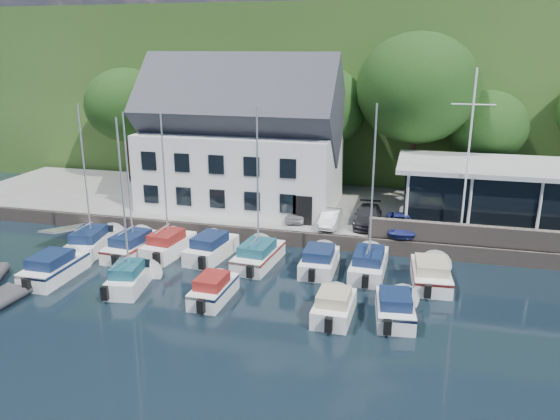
# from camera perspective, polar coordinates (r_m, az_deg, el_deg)

# --- Properties ---
(ground) EXTENTS (180.00, 180.00, 0.00)m
(ground) POSITION_cam_1_polar(r_m,az_deg,el_deg) (25.46, -0.36, -12.60)
(ground) COLOR black
(ground) RESTS_ON ground
(quay) EXTENTS (60.00, 13.00, 1.00)m
(quay) POSITION_cam_1_polar(r_m,az_deg,el_deg) (41.15, 5.85, -0.25)
(quay) COLOR gray
(quay) RESTS_ON ground
(quay_face) EXTENTS (60.00, 0.30, 1.00)m
(quay_face) POSITION_cam_1_polar(r_m,az_deg,el_deg) (35.06, 4.23, -3.27)
(quay_face) COLOR #675B52
(quay_face) RESTS_ON ground
(hillside) EXTENTS (160.00, 75.00, 16.00)m
(hillside) POSITION_cam_1_polar(r_m,az_deg,el_deg) (83.76, 10.80, 13.43)
(hillside) COLOR #314F1D
(hillside) RESTS_ON ground
(field_patch) EXTENTS (50.00, 30.00, 0.30)m
(field_patch) POSITION_cam_1_polar(r_m,az_deg,el_deg) (91.55, 16.73, 18.42)
(field_patch) COLOR #606C36
(field_patch) RESTS_ON hillside
(harbor_building) EXTENTS (14.40, 8.20, 8.70)m
(harbor_building) POSITION_cam_1_polar(r_m,az_deg,el_deg) (40.64, -4.02, 6.62)
(harbor_building) COLOR white
(harbor_building) RESTS_ON quay
(club_pavilion) EXTENTS (13.20, 7.20, 4.10)m
(club_pavilion) POSITION_cam_1_polar(r_m,az_deg,el_deg) (38.99, 21.81, 1.55)
(club_pavilion) COLOR black
(club_pavilion) RESTS_ON quay
(seawall) EXTENTS (18.00, 0.50, 1.20)m
(seawall) POSITION_cam_1_polar(r_m,az_deg,el_deg) (35.18, 24.02, -2.76)
(seawall) COLOR #675B52
(seawall) RESTS_ON quay
(gangway) EXTENTS (1.20, 6.00, 1.40)m
(gangway) POSITION_cam_1_polar(r_m,az_deg,el_deg) (39.68, -20.52, -2.67)
(gangway) COLOR silver
(gangway) RESTS_ON ground
(car_silver) EXTENTS (1.95, 3.46, 1.11)m
(car_silver) POSITION_cam_1_polar(r_m,az_deg,el_deg) (37.55, 1.59, -0.16)
(car_silver) COLOR silver
(car_silver) RESTS_ON quay
(car_white) EXTENTS (1.22, 3.33, 1.09)m
(car_white) POSITION_cam_1_polar(r_m,az_deg,el_deg) (36.28, 5.29, -0.85)
(car_white) COLOR silver
(car_white) RESTS_ON quay
(car_dgrey) EXTENTS (1.79, 4.24, 1.22)m
(car_dgrey) POSITION_cam_1_polar(r_m,az_deg,el_deg) (36.82, 9.17, -0.63)
(car_dgrey) COLOR #2B2B30
(car_dgrey) RESTS_ON quay
(car_blue) EXTENTS (1.65, 3.58, 1.19)m
(car_blue) POSITION_cam_1_polar(r_m,az_deg,el_deg) (35.85, 12.55, -1.33)
(car_blue) COLOR navy
(car_blue) RESTS_ON quay
(flagpole) EXTENTS (2.48, 0.20, 10.31)m
(flagpole) POSITION_cam_1_polar(r_m,az_deg,el_deg) (34.36, 19.06, 5.24)
(flagpole) COLOR white
(flagpole) RESTS_ON quay
(tree_0) EXTENTS (7.12, 7.12, 9.73)m
(tree_0) POSITION_cam_1_polar(r_m,az_deg,el_deg) (50.74, -15.64, 8.67)
(tree_0) COLOR #13330F
(tree_0) RESTS_ON quay
(tree_1) EXTENTS (7.41, 7.41, 10.13)m
(tree_1) POSITION_cam_1_polar(r_m,az_deg,el_deg) (47.53, -8.68, 8.83)
(tree_1) COLOR #13330F
(tree_1) RESTS_ON quay
(tree_2) EXTENTS (7.41, 7.41, 10.13)m
(tree_2) POSITION_cam_1_polar(r_m,az_deg,el_deg) (44.51, 4.09, 8.44)
(tree_2) COLOR #13330F
(tree_2) RESTS_ON quay
(tree_3) EXTENTS (9.20, 9.20, 12.58)m
(tree_3) POSITION_cam_1_polar(r_m,az_deg,el_deg) (43.35, 13.95, 9.41)
(tree_3) COLOR #13330F
(tree_3) RESTS_ON quay
(tree_4) EXTENTS (6.11, 6.11, 8.34)m
(tree_4) POSITION_cam_1_polar(r_m,az_deg,el_deg) (45.04, 20.60, 6.37)
(tree_4) COLOR #13330F
(tree_4) RESTS_ON quay
(boat_r1_0) EXTENTS (3.03, 6.86, 9.00)m
(boat_r1_0) POSITION_cam_1_polar(r_m,az_deg,el_deg) (35.56, -19.65, 2.81)
(boat_r1_0) COLOR white
(boat_r1_0) RESTS_ON ground
(boat_r1_1) EXTENTS (2.56, 6.71, 8.88)m
(boat_r1_1) POSITION_cam_1_polar(r_m,az_deg,el_deg) (34.11, -15.54, 2.51)
(boat_r1_1) COLOR white
(boat_r1_1) RESTS_ON ground
(boat_r1_2) EXTENTS (2.61, 5.96, 9.49)m
(boat_r1_2) POSITION_cam_1_polar(r_m,az_deg,el_deg) (33.49, -11.97, 3.04)
(boat_r1_2) COLOR white
(boat_r1_2) RESTS_ON ground
(boat_r1_3) EXTENTS (2.72, 6.15, 1.56)m
(boat_r1_3) POSITION_cam_1_polar(r_m,az_deg,el_deg) (33.65, -7.18, -3.72)
(boat_r1_3) COLOR white
(boat_r1_3) RESTS_ON ground
(boat_r1_4) EXTENTS (2.66, 6.45, 8.84)m
(boat_r1_4) POSITION_cam_1_polar(r_m,az_deg,el_deg) (31.28, -2.34, 1.81)
(boat_r1_4) COLOR white
(boat_r1_4) RESTS_ON ground
(boat_r1_5) EXTENTS (2.15, 5.46, 1.44)m
(boat_r1_5) POSITION_cam_1_polar(r_m,az_deg,el_deg) (31.70, 4.15, -5.06)
(boat_r1_5) COLOR white
(boat_r1_5) RESTS_ON ground
(boat_r1_6) EXTENTS (2.15, 6.56, 8.89)m
(boat_r1_6) POSITION_cam_1_polar(r_m,az_deg,el_deg) (30.44, 9.61, 1.21)
(boat_r1_6) COLOR white
(boat_r1_6) RESTS_ON ground
(boat_r1_7) EXTENTS (2.58, 6.05, 1.44)m
(boat_r1_7) POSITION_cam_1_polar(r_m,az_deg,el_deg) (30.98, 15.50, -6.20)
(boat_r1_7) COLOR white
(boat_r1_7) RESTS_ON ground
(boat_r2_0) EXTENTS (2.09, 5.96, 1.54)m
(boat_r2_0) POSITION_cam_1_polar(r_m,az_deg,el_deg) (33.00, -22.54, -5.38)
(boat_r2_0) COLOR white
(boat_r2_0) RESTS_ON ground
(boat_r2_1) EXTENTS (2.54, 5.33, 9.06)m
(boat_r2_1) POSITION_cam_1_polar(r_m,az_deg,el_deg) (29.14, -16.02, 0.26)
(boat_r2_1) COLOR white
(boat_r2_1) RESTS_ON ground
(boat_r2_2) EXTENTS (1.88, 4.94, 1.42)m
(boat_r2_2) POSITION_cam_1_polar(r_m,az_deg,el_deg) (28.27, -6.96, -7.99)
(boat_r2_2) COLOR white
(boat_r2_2) RESTS_ON ground
(boat_r2_3) EXTENTS (1.99, 4.76, 1.41)m
(boat_r2_3) POSITION_cam_1_polar(r_m,az_deg,el_deg) (26.53, 5.69, -9.69)
(boat_r2_3) COLOR white
(boat_r2_3) RESTS_ON ground
(boat_r2_4) EXTENTS (2.43, 5.17, 1.41)m
(boat_r2_4) POSITION_cam_1_polar(r_m,az_deg,el_deg) (26.79, 11.93, -9.71)
(boat_r2_4) COLOR white
(boat_r2_4) RESTS_ON ground
(dinghy_1) EXTENTS (1.94, 3.01, 0.68)m
(dinghy_1) POSITION_cam_1_polar(r_m,az_deg,el_deg) (31.23, -27.24, -8.11)
(dinghy_1) COLOR #35353A
(dinghy_1) RESTS_ON ground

